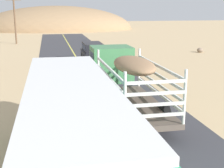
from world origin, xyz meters
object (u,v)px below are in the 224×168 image
object	(u,v)px
car_far	(93,51)
boulder_near_shoulder	(200,50)
livestock_truck	(119,71)
power_pole_far	(15,18)
bus	(71,132)

from	to	relation	value
car_far	boulder_near_shoulder	distance (m)	14.54
livestock_truck	boulder_near_shoulder	bearing A→B (deg)	51.73
power_pole_far	boulder_near_shoulder	distance (m)	26.89
car_far	power_pole_far	size ratio (longest dim) A/B	0.66
power_pole_far	bus	bearing A→B (deg)	-82.63
bus	car_far	distance (m)	22.31
livestock_truck	car_far	world-z (taller)	livestock_truck
power_pole_far	boulder_near_shoulder	xyz separation A→B (m)	(22.74, -13.90, -3.51)
bus	power_pole_far	size ratio (longest dim) A/B	1.43
power_pole_far	car_far	bearing A→B (deg)	-64.10
car_far	bus	bearing A→B (deg)	-99.59
livestock_truck	power_pole_far	distance (m)	33.06
car_far	power_pole_far	world-z (taller)	power_pole_far
bus	boulder_near_shoulder	bearing A→B (deg)	56.54
livestock_truck	bus	distance (m)	9.16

